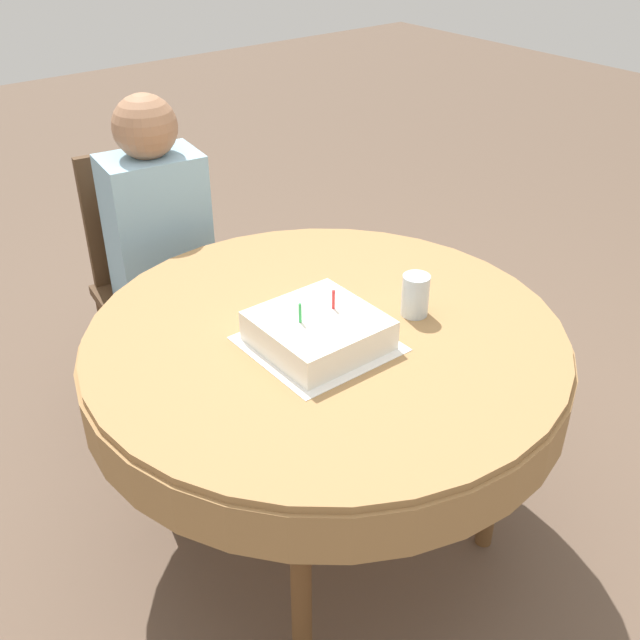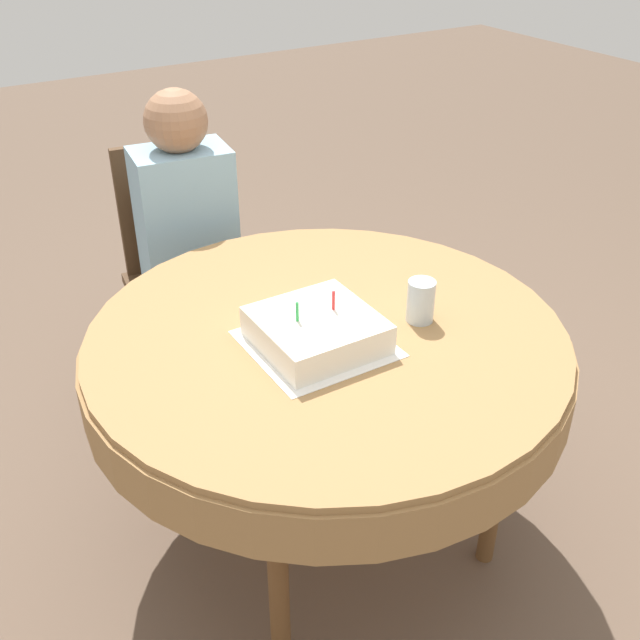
{
  "view_description": "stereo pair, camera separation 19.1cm",
  "coord_description": "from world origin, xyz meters",
  "px_view_note": "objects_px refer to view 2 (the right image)",
  "views": [
    {
      "loc": [
        -1.03,
        -1.29,
        1.79
      ],
      "look_at": [
        -0.03,
        -0.01,
        0.78
      ],
      "focal_mm": 42.0,
      "sensor_mm": 36.0,
      "label": 1
    },
    {
      "loc": [
        -0.87,
        -1.4,
        1.79
      ],
      "look_at": [
        -0.03,
        -0.01,
        0.78
      ],
      "focal_mm": 42.0,
      "sensor_mm": 36.0,
      "label": 2
    }
  ],
  "objects_px": {
    "birthday_cake": "(317,330)",
    "drinking_glass": "(421,301)",
    "chair": "(186,265)",
    "person": "(188,224)"
  },
  "relations": [
    {
      "from": "birthday_cake",
      "to": "person",
      "type": "bearing_deg",
      "value": 87.94
    },
    {
      "from": "drinking_glass",
      "to": "birthday_cake",
      "type": "bearing_deg",
      "value": 171.65
    },
    {
      "from": "birthday_cake",
      "to": "drinking_glass",
      "type": "xyz_separation_m",
      "value": [
        0.3,
        -0.04,
        0.02
      ]
    },
    {
      "from": "person",
      "to": "birthday_cake",
      "type": "distance_m",
      "value": 0.93
    },
    {
      "from": "person",
      "to": "drinking_glass",
      "type": "distance_m",
      "value": 1.01
    },
    {
      "from": "chair",
      "to": "person",
      "type": "relative_size",
      "value": 0.8
    },
    {
      "from": "chair",
      "to": "drinking_glass",
      "type": "xyz_separation_m",
      "value": [
        0.25,
        -1.07,
        0.3
      ]
    },
    {
      "from": "person",
      "to": "drinking_glass",
      "type": "height_order",
      "value": "person"
    },
    {
      "from": "birthday_cake",
      "to": "drinking_glass",
      "type": "relative_size",
      "value": 2.46
    },
    {
      "from": "chair",
      "to": "birthday_cake",
      "type": "bearing_deg",
      "value": -85.3
    }
  ]
}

